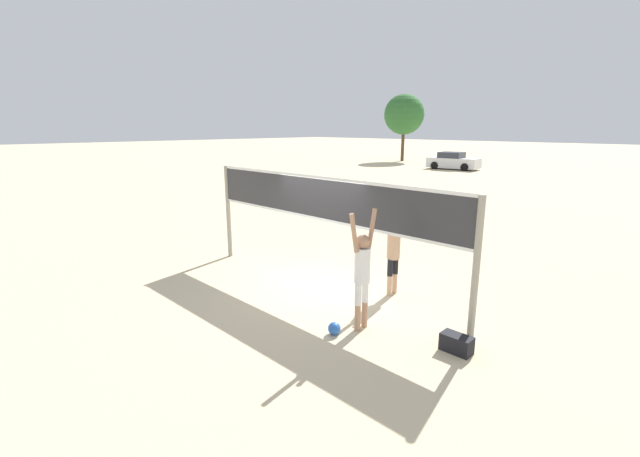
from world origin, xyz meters
TOP-DOWN VIEW (x-y plane):
  - ground_plane at (0.00, 0.00)m, footprint 200.00×200.00m
  - volleyball_net at (0.00, 0.00)m, footprint 7.26×0.12m
  - player_spiker at (1.91, -0.88)m, footprint 0.28×0.71m
  - player_blocker at (1.35, 0.87)m, footprint 0.28×0.69m
  - volleyball at (1.73, -1.39)m, footprint 0.23×0.23m
  - gear_bag at (3.55, -0.44)m, footprint 0.50×0.27m
  - parked_car_mid at (-11.31, 27.68)m, footprint 4.39×2.30m
  - tree_left_cluster at (-19.57, 32.33)m, footprint 4.13×4.13m

SIDE VIEW (x-z plane):
  - ground_plane at x=0.00m, z-range 0.00..0.00m
  - volleyball at x=1.73m, z-range 0.00..0.23m
  - gear_bag at x=3.55m, z-range 0.00..0.29m
  - parked_car_mid at x=-11.31m, z-range -0.07..1.39m
  - player_blocker at x=1.35m, z-range 0.05..2.04m
  - player_spiker at x=1.91m, z-range 0.06..2.24m
  - volleyball_net at x=0.00m, z-range 0.55..3.09m
  - tree_left_cluster at x=-19.57m, z-range 1.35..8.20m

